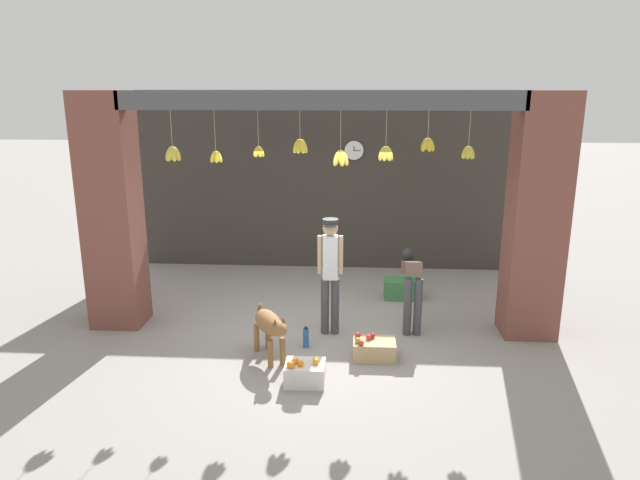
# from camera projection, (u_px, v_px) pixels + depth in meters

# --- Properties ---
(ground_plane) EXTENTS (60.00, 60.00, 0.00)m
(ground_plane) POSITION_uv_depth(u_px,v_px,m) (318.00, 336.00, 7.78)
(ground_plane) COLOR gray
(shop_back_wall) EXTENTS (7.02, 0.12, 3.25)m
(shop_back_wall) POSITION_uv_depth(u_px,v_px,m) (329.00, 181.00, 10.47)
(shop_back_wall) COLOR #38332D
(shop_back_wall) RESTS_ON ground_plane
(shop_pillar_left) EXTENTS (0.70, 0.60, 3.25)m
(shop_pillar_left) POSITION_uv_depth(u_px,v_px,m) (112.00, 212.00, 7.83)
(shop_pillar_left) COLOR brown
(shop_pillar_left) RESTS_ON ground_plane
(shop_pillar_right) EXTENTS (0.70, 0.60, 3.25)m
(shop_pillar_right) POSITION_uv_depth(u_px,v_px,m) (536.00, 218.00, 7.48)
(shop_pillar_right) COLOR brown
(shop_pillar_right) RESTS_ON ground_plane
(storefront_awning) EXTENTS (5.12, 0.29, 0.95)m
(storefront_awning) POSITION_uv_depth(u_px,v_px,m) (319.00, 106.00, 7.12)
(storefront_awning) COLOR #4C4C51
(dog) EXTENTS (0.58, 0.88, 0.66)m
(dog) POSITION_uv_depth(u_px,v_px,m) (270.00, 325.00, 7.02)
(dog) COLOR olive
(dog) RESTS_ON ground_plane
(shopkeeper) EXTENTS (0.34, 0.27, 1.62)m
(shopkeeper) POSITION_uv_depth(u_px,v_px,m) (330.00, 268.00, 7.64)
(shopkeeper) COLOR #424247
(shopkeeper) RESTS_ON ground_plane
(worker_stooping) EXTENTS (0.26, 0.80, 1.05)m
(worker_stooping) POSITION_uv_depth(u_px,v_px,m) (411.00, 281.00, 7.87)
(worker_stooping) COLOR #424247
(worker_stooping) RESTS_ON ground_plane
(fruit_crate_oranges) EXTENTS (0.46, 0.37, 0.31)m
(fruit_crate_oranges) POSITION_uv_depth(u_px,v_px,m) (305.00, 373.00, 6.52)
(fruit_crate_oranges) COLOR silver
(fruit_crate_oranges) RESTS_ON ground_plane
(fruit_crate_apples) EXTENTS (0.53, 0.37, 0.30)m
(fruit_crate_apples) POSITION_uv_depth(u_px,v_px,m) (374.00, 349.00, 7.13)
(fruit_crate_apples) COLOR tan
(fruit_crate_apples) RESTS_ON ground_plane
(produce_box_green) EXTENTS (0.55, 0.34, 0.32)m
(produce_box_green) POSITION_uv_depth(u_px,v_px,m) (401.00, 289.00, 9.17)
(produce_box_green) COLOR #387A42
(produce_box_green) RESTS_ON ground_plane
(water_bottle) EXTENTS (0.08, 0.08, 0.28)m
(water_bottle) POSITION_uv_depth(u_px,v_px,m) (306.00, 338.00, 7.42)
(water_bottle) COLOR #2D60AD
(water_bottle) RESTS_ON ground_plane
(wall_clock) EXTENTS (0.36, 0.03, 0.36)m
(wall_clock) POSITION_uv_depth(u_px,v_px,m) (354.00, 150.00, 10.22)
(wall_clock) COLOR black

